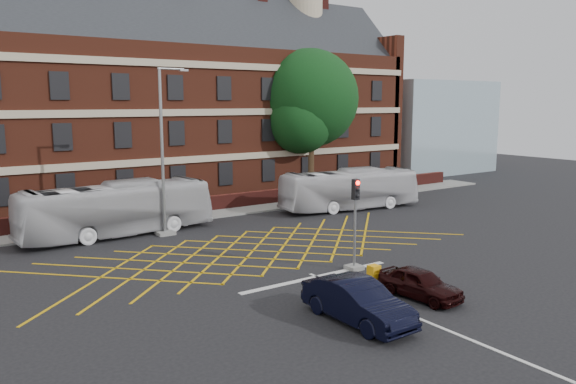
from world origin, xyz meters
TOP-DOWN VIEW (x-y plane):
  - ground at (0.00, 0.00)m, footprint 120.00×120.00m
  - victorian_building at (0.25, 22.00)m, footprint 51.00×12.17m
  - boundary_wall at (0.00, 13.00)m, footprint 56.00×0.50m
  - far_pavement at (0.00, 12.00)m, footprint 60.00×3.00m
  - glass_block at (34.00, 21.00)m, footprint 14.00×10.00m
  - box_junction_hatching at (0.00, 2.00)m, footprint 8.22×8.22m
  - stop_line at (0.00, -3.50)m, footprint 8.00×0.30m
  - centre_line at (0.00, -10.00)m, footprint 0.15×14.00m
  - bus_left at (-4.71, 9.48)m, footprint 11.44×3.35m
  - bus_right at (11.84, 7.89)m, footprint 10.85×4.09m
  - car_navy at (-2.02, -8.43)m, footprint 1.67×4.62m
  - car_maroon at (1.70, -8.00)m, footprint 1.72×3.67m
  - deciduous_tree at (14.31, 16.15)m, footprint 8.43×8.40m
  - traffic_light_near at (2.11, -3.61)m, footprint 0.70×0.70m
  - street_lamp at (-2.31, 8.12)m, footprint 2.25×1.00m
  - utility_cabinet at (1.13, -5.95)m, footprint 0.45×0.41m

SIDE VIEW (x-z plane):
  - ground at x=0.00m, z-range 0.00..0.00m
  - box_junction_hatching at x=0.00m, z-range 0.00..0.02m
  - stop_line at x=0.00m, z-range 0.00..0.02m
  - centre_line at x=0.00m, z-range 0.00..0.02m
  - far_pavement at x=0.00m, z-range 0.00..0.12m
  - utility_cabinet at x=1.13m, z-range 0.00..0.94m
  - boundary_wall at x=0.00m, z-range 0.00..1.10m
  - car_maroon at x=1.70m, z-range 0.00..1.21m
  - car_navy at x=-2.02m, z-range 0.00..1.52m
  - bus_right at x=11.84m, z-range 0.00..2.95m
  - bus_left at x=-4.71m, z-range 0.00..3.15m
  - traffic_light_near at x=2.11m, z-range -0.37..3.90m
  - street_lamp at x=-2.31m, z-range -1.45..8.25m
  - glass_block at x=34.00m, z-range 0.00..10.00m
  - deciduous_tree at x=14.31m, z-range 1.35..13.63m
  - victorian_building at x=0.25m, z-range -2.36..18.04m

